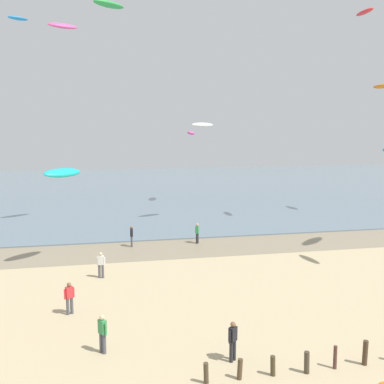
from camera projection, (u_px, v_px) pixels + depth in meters
wet_sand_strip at (185, 248)px, 36.09m from camera, size 120.00×5.84×0.01m
sea at (142, 188)px, 72.86m from camera, size 160.00×70.00×0.10m
person_nearest_camera at (197, 233)px, 37.54m from camera, size 0.38×0.50×1.71m
person_by_waterline at (101, 264)px, 28.79m from camera, size 0.55×0.31×1.71m
person_left_flank at (132, 236)px, 36.47m from camera, size 0.24×0.57×1.71m
person_right_flank at (69, 297)px, 23.13m from camera, size 0.51×0.36×1.71m
person_far_down_beach at (102, 332)px, 19.12m from camera, size 0.39×0.48×1.71m
person_trailing_behind at (233, 340)px, 18.43m from camera, size 0.45×0.40×1.71m
kite_aloft_2 at (109, 4)px, 39.76m from camera, size 3.25×2.69×0.57m
kite_aloft_4 at (365, 12)px, 41.14m from camera, size 0.92×2.54×0.61m
kite_aloft_5 at (63, 26)px, 37.63m from camera, size 2.68×1.79×0.69m
kite_aloft_6 at (63, 173)px, 30.86m from camera, size 2.99×2.97×0.85m
kite_aloft_7 at (191, 133)px, 56.79m from camera, size 1.58×3.12×0.62m
kite_aloft_9 at (202, 125)px, 44.87m from camera, size 2.80×1.97×0.59m
kite_aloft_10 at (18, 18)px, 43.79m from camera, size 2.05×1.56×0.39m
kite_aloft_11 at (382, 86)px, 47.70m from camera, size 1.14×2.63×0.57m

